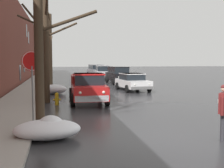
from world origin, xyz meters
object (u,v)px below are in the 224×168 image
at_px(stop_sign_at_corner, 32,68).
at_px(bare_tree_far_down_block, 50,48).
at_px(suv_black_parked_kerbside_mid, 118,74).
at_px(suv_grey_queued_behind_truck, 96,70).
at_px(fire_hydrant, 57,99).
at_px(pickup_truck_red_approaching_near_lane, 88,88).
at_px(bare_tree_mid_block, 48,56).
at_px(suv_silver_parked_far_down_block, 103,72).
at_px(sedan_white_parked_kerbside_close, 132,81).
at_px(pedestrian_with_coffee, 224,108).
at_px(bare_tree_second_along_sidewalk, 46,46).
at_px(bare_tree_at_the_corner, 40,16).

bearing_deg(stop_sign_at_corner, bare_tree_far_down_block, 89.15).
xyz_separation_m(suv_black_parked_kerbside_mid, suv_grey_queued_behind_truck, (-0.56, 13.50, 0.00)).
bearing_deg(fire_hydrant, suv_grey_queued_behind_truck, 77.79).
distance_m(pickup_truck_red_approaching_near_lane, stop_sign_at_corner, 6.49).
bearing_deg(suv_black_parked_kerbside_mid, pickup_truck_red_approaching_near_lane, -109.58).
bearing_deg(bare_tree_mid_block, pickup_truck_red_approaching_near_lane, -65.98).
bearing_deg(bare_tree_far_down_block, pickup_truck_red_approaching_near_lane, -80.15).
bearing_deg(pickup_truck_red_approaching_near_lane, suv_silver_parked_far_down_block, 78.32).
distance_m(bare_tree_mid_block, sedan_white_parked_kerbside_close, 7.04).
relative_size(suv_black_parked_kerbside_mid, fire_hydrant, 6.53).
bearing_deg(sedan_white_parked_kerbside_close, suv_silver_parked_far_down_block, 91.28).
bearing_deg(stop_sign_at_corner, pedestrian_with_coffee, -28.30).
xyz_separation_m(suv_black_parked_kerbside_mid, stop_sign_at_corner, (-7.38, -18.85, 1.23)).
bearing_deg(suv_black_parked_kerbside_mid, bare_tree_second_along_sidewalk, -118.91).
distance_m(bare_tree_second_along_sidewalk, fire_hydrant, 3.19).
bearing_deg(stop_sign_at_corner, bare_tree_mid_block, 88.33).
height_order(pickup_truck_red_approaching_near_lane, fire_hydrant, pickup_truck_red_approaching_near_lane).
xyz_separation_m(bare_tree_far_down_block, pedestrian_with_coffee, (5.69, -22.94, -2.78)).
xyz_separation_m(pickup_truck_red_approaching_near_lane, stop_sign_at_corner, (-2.72, -5.74, 1.33)).
relative_size(suv_black_parked_kerbside_mid, suv_grey_queued_behind_truck, 0.94).
xyz_separation_m(sedan_white_parked_kerbside_close, pedestrian_with_coffee, (-1.04, -14.81, 0.28)).
relative_size(bare_tree_far_down_block, sedan_white_parked_kerbside_close, 1.67).
xyz_separation_m(suv_grey_queued_behind_truck, pedestrian_with_coffee, (-0.84, -35.58, 0.05)).
relative_size(bare_tree_far_down_block, fire_hydrant, 10.28).
height_order(bare_tree_second_along_sidewalk, suv_grey_queued_behind_truck, bare_tree_second_along_sidewalk).
xyz_separation_m(bare_tree_mid_block, stop_sign_at_corner, (-0.32, -11.11, -0.63)).
distance_m(bare_tree_second_along_sidewalk, pedestrian_with_coffee, 11.11).
relative_size(bare_tree_mid_block, sedan_white_parked_kerbside_close, 1.25).
xyz_separation_m(bare_tree_second_along_sidewalk, bare_tree_mid_block, (0.01, 5.06, -0.46)).
xyz_separation_m(bare_tree_mid_block, pickup_truck_red_approaching_near_lane, (2.39, -5.37, -1.97)).
bearing_deg(suv_black_parked_kerbside_mid, stop_sign_at_corner, -111.38).
xyz_separation_m(bare_tree_second_along_sidewalk, suv_grey_queued_behind_truck, (6.51, 26.30, -2.32)).
distance_m(bare_tree_mid_block, suv_silver_parked_far_down_block, 15.50).
xyz_separation_m(bare_tree_mid_block, suv_silver_parked_far_down_block, (6.40, 14.00, -1.86)).
height_order(bare_tree_second_along_sidewalk, pickup_truck_red_approaching_near_lane, bare_tree_second_along_sidewalk).
bearing_deg(suv_silver_parked_far_down_block, bare_tree_second_along_sidewalk, -108.59).
bearing_deg(bare_tree_second_along_sidewalk, stop_sign_at_corner, -92.96).
bearing_deg(bare_tree_at_the_corner, bare_tree_mid_block, 90.30).
height_order(suv_silver_parked_far_down_block, pedestrian_with_coffee, suv_silver_parked_far_down_block).
relative_size(bare_tree_far_down_block, suv_grey_queued_behind_truck, 1.47).
height_order(bare_tree_mid_block, suv_silver_parked_far_down_block, bare_tree_mid_block).
height_order(bare_tree_far_down_block, suv_black_parked_kerbside_mid, bare_tree_far_down_block).
xyz_separation_m(bare_tree_far_down_block, sedan_white_parked_kerbside_close, (6.73, -8.13, -3.06)).
xyz_separation_m(bare_tree_mid_block, fire_hydrant, (0.58, -6.10, -2.49)).
xyz_separation_m(pedestrian_with_coffee, fire_hydrant, (-5.08, 8.24, -0.68)).
height_order(pedestrian_with_coffee, stop_sign_at_corner, stop_sign_at_corner).
bearing_deg(pickup_truck_red_approaching_near_lane, bare_tree_second_along_sidewalk, 172.56).
bearing_deg(bare_tree_far_down_block, stop_sign_at_corner, -90.85).
bearing_deg(bare_tree_mid_block, sedan_white_parked_kerbside_close, 4.08).
relative_size(suv_silver_parked_far_down_block, suv_grey_queued_behind_truck, 0.98).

